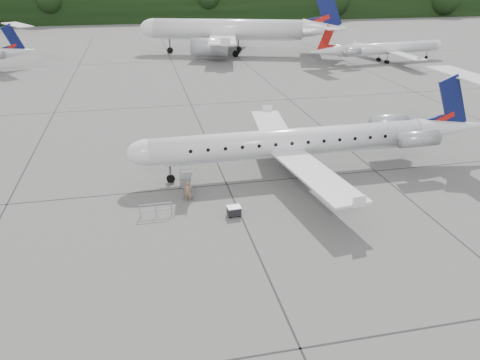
{
  "coord_description": "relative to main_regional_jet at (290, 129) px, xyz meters",
  "views": [
    {
      "loc": [
        -11.04,
        -27.23,
        16.06
      ],
      "look_at": [
        -4.68,
        2.25,
        2.3
      ],
      "focal_mm": 35.0,
      "sensor_mm": 36.0,
      "label": 1
    }
  ],
  "objects": [
    {
      "name": "baggage_cart",
      "position": [
        -6.15,
        -6.68,
        -3.45
      ],
      "size": [
        0.94,
        0.79,
        0.78
      ],
      "primitive_type": null,
      "rotation": [
        0.0,
        0.0,
        0.07
      ],
      "color": "black",
      "rests_on": "ground"
    },
    {
      "name": "ground",
      "position": [
        -0.82,
        -7.97,
        -3.84
      ],
      "size": [
        320.0,
        320.0,
        0.0
      ],
      "primitive_type": "plane",
      "color": "#5B5B59",
      "rests_on": "ground"
    },
    {
      "name": "main_regional_jet",
      "position": [
        0.0,
        0.0,
        0.0
      ],
      "size": [
        30.07,
        21.73,
        7.68
      ],
      "primitive_type": null,
      "rotation": [
        0.0,
        0.0,
        0.01
      ],
      "color": "silver",
      "rests_on": "ground"
    },
    {
      "name": "passenger",
      "position": [
        -9.05,
        -3.76,
        -3.02
      ],
      "size": [
        0.7,
        0.58,
        1.63
      ],
      "primitive_type": "imported",
      "rotation": [
        0.0,
        0.0,
        -0.37
      ],
      "color": "#87654A",
      "rests_on": "ground"
    },
    {
      "name": "bg_regional_right",
      "position": [
        33.42,
        45.17,
        -0.34
      ],
      "size": [
        29.08,
        22.73,
        6.99
      ],
      "primitive_type": null,
      "rotation": [
        0.0,
        0.0,
        3.28
      ],
      "color": "silver",
      "rests_on": "ground"
    },
    {
      "name": "safety_railing",
      "position": [
        -11.54,
        -5.62,
        -3.34
      ],
      "size": [
        2.2,
        0.11,
        1.0
      ],
      "primitive_type": null,
      "rotation": [
        0.0,
        0.0,
        0.01
      ],
      "color": "gray",
      "rests_on": "ground"
    },
    {
      "name": "bg_narrowbody",
      "position": [
        6.11,
        59.75,
        2.93
      ],
      "size": [
        44.19,
        37.33,
        13.54
      ],
      "primitive_type": null,
      "rotation": [
        0.0,
        0.0,
        -0.31
      ],
      "color": "silver",
      "rests_on": "ground"
    },
    {
      "name": "airstair",
      "position": [
        -9.06,
        -2.39,
        -2.64
      ],
      "size": [
        0.86,
        2.44,
        2.41
      ],
      "primitive_type": null,
      "rotation": [
        0.0,
        0.0,
        0.01
      ],
      "color": "silver",
      "rests_on": "ground"
    },
    {
      "name": "treeline",
      "position": [
        -0.82,
        122.03,
        0.16
      ],
      "size": [
        260.0,
        4.0,
        8.0
      ],
      "primitive_type": "cube",
      "color": "black",
      "rests_on": "ground"
    }
  ]
}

